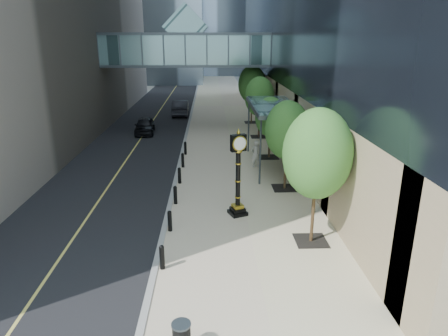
{
  "coord_description": "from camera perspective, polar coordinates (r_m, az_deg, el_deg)",
  "views": [
    {
      "loc": [
        -0.8,
        -12.59,
        8.59
      ],
      "look_at": [
        -0.15,
        5.38,
        2.71
      ],
      "focal_mm": 32.0,
      "sensor_mm": 36.0,
      "label": 1
    }
  ],
  "objects": [
    {
      "name": "ground",
      "position": [
        15.26,
        1.36,
        -16.16
      ],
      "size": [
        320.0,
        320.0,
        0.0
      ],
      "primitive_type": "plane",
      "color": "gray",
      "rests_on": "ground"
    },
    {
      "name": "road",
      "position": [
        53.65,
        -8.78,
        8.68
      ],
      "size": [
        8.0,
        180.0,
        0.02
      ],
      "primitive_type": "cube",
      "color": "black",
      "rests_on": "ground"
    },
    {
      "name": "sidewalk",
      "position": [
        53.31,
        -0.11,
        8.85
      ],
      "size": [
        8.0,
        180.0,
        0.06
      ],
      "primitive_type": "cube",
      "color": "#C0AF94",
      "rests_on": "ground"
    },
    {
      "name": "curb",
      "position": [
        53.33,
        -4.46,
        8.8
      ],
      "size": [
        0.25,
        180.0,
        0.07
      ],
      "primitive_type": "cube",
      "color": "gray",
      "rests_on": "ground"
    },
    {
      "name": "skywalk",
      "position": [
        40.66,
        -5.4,
        16.78
      ],
      "size": [
        17.0,
        4.2,
        5.8
      ],
      "color": "slate",
      "rests_on": "ground"
    },
    {
      "name": "entrance_canopy",
      "position": [
        27.29,
        7.07,
        8.68
      ],
      "size": [
        3.0,
        8.0,
        4.38
      ],
      "color": "#383F44",
      "rests_on": "ground"
    },
    {
      "name": "bollard_row",
      "position": [
        23.13,
        -6.65,
        -2.48
      ],
      "size": [
        0.2,
        16.2,
        0.9
      ],
      "color": "black",
      "rests_on": "sidewalk"
    },
    {
      "name": "street_trees",
      "position": [
        29.39,
        6.65,
        8.55
      ],
      "size": [
        2.88,
        28.87,
        5.91
      ],
      "color": "black",
      "rests_on": "sidewalk"
    },
    {
      "name": "street_clock",
      "position": [
        19.71,
        2.01,
        -1.65
      ],
      "size": [
        1.06,
        1.06,
        4.33
      ],
      "rotation": [
        0.0,
        0.0,
        0.38
      ],
      "color": "black",
      "rests_on": "sidewalk"
    },
    {
      "name": "pedestrian",
      "position": [
        27.55,
        4.56,
        2.04
      ],
      "size": [
        0.8,
        0.67,
        1.88
      ],
      "primitive_type": "imported",
      "rotation": [
        0.0,
        0.0,
        3.51
      ],
      "color": "#ADAA9E",
      "rests_on": "sidewalk"
    },
    {
      "name": "car_near",
      "position": [
        38.4,
        -11.27,
        5.96
      ],
      "size": [
        2.05,
        4.4,
        1.46
      ],
      "primitive_type": "imported",
      "rotation": [
        0.0,
        0.0,
        0.08
      ],
      "color": "black",
      "rests_on": "road"
    },
    {
      "name": "car_far",
      "position": [
        47.12,
        -6.25,
        8.56
      ],
      "size": [
        1.95,
        5.23,
        1.71
      ],
      "primitive_type": "imported",
      "rotation": [
        0.0,
        0.0,
        3.17
      ],
      "color": "black",
      "rests_on": "road"
    }
  ]
}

